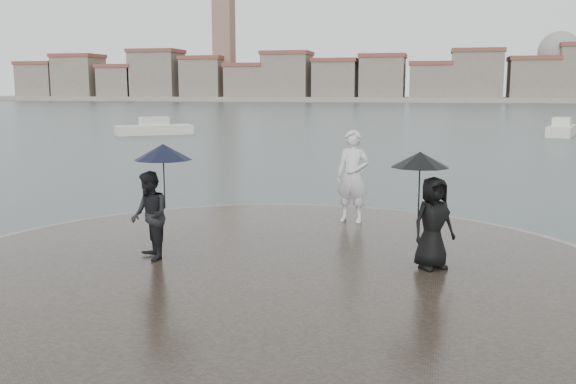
# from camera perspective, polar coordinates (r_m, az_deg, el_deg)

# --- Properties ---
(ground) EXTENTS (400.00, 400.00, 0.00)m
(ground) POSITION_cam_1_polar(r_m,az_deg,el_deg) (7.88, -8.40, -16.04)
(ground) COLOR #2B3835
(ground) RESTS_ON ground
(kerb_ring) EXTENTS (12.50, 12.50, 0.32)m
(kerb_ring) POSITION_cam_1_polar(r_m,az_deg,el_deg) (10.93, -1.58, -7.76)
(kerb_ring) COLOR gray
(kerb_ring) RESTS_ON ground
(quay_tip) EXTENTS (11.90, 11.90, 0.36)m
(quay_tip) POSITION_cam_1_polar(r_m,az_deg,el_deg) (10.92, -1.58, -7.65)
(quay_tip) COLOR #2D261E
(quay_tip) RESTS_ON ground
(statue) EXTENTS (0.85, 0.65, 2.08)m
(statue) POSITION_cam_1_polar(r_m,az_deg,el_deg) (14.45, 5.76, 1.40)
(statue) COLOR silver
(statue) RESTS_ON quay_tip
(visitor_left) EXTENTS (1.22, 1.09, 2.04)m
(visitor_left) POSITION_cam_1_polar(r_m,az_deg,el_deg) (11.42, -11.87, -0.49)
(visitor_left) COLOR black
(visitor_left) RESTS_ON quay_tip
(visitor_right) EXTENTS (1.19, 1.02, 1.95)m
(visitor_right) POSITION_cam_1_polar(r_m,az_deg,el_deg) (10.89, 12.44, -1.03)
(visitor_right) COLOR black
(visitor_right) RESTS_ON quay_tip
(far_skyline) EXTENTS (260.00, 20.00, 37.00)m
(far_skyline) POSITION_cam_1_polar(r_m,az_deg,el_deg) (167.57, 10.39, 9.80)
(far_skyline) COLOR gray
(far_skyline) RESTS_ON ground
(boats) EXTENTS (45.70, 12.56, 1.50)m
(boats) POSITION_cam_1_polar(r_m,az_deg,el_deg) (48.19, 17.18, 5.24)
(boats) COLOR beige
(boats) RESTS_ON ground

